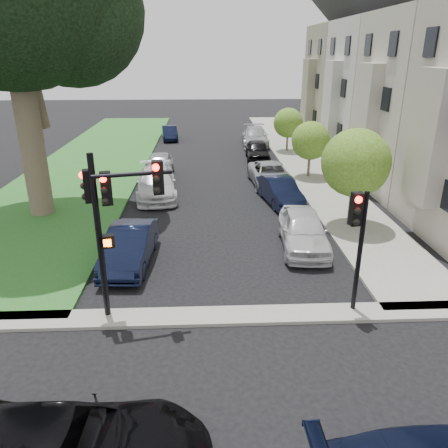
{
  "coord_description": "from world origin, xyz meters",
  "views": [
    {
      "loc": [
        -0.66,
        -9.72,
        7.83
      ],
      "look_at": [
        0.0,
        5.0,
        2.0
      ],
      "focal_mm": 35.0,
      "sensor_mm": 36.0,
      "label": 1
    }
  ],
  "objects_px": {
    "car_parked_1": "(280,191)",
    "car_parked_4": "(255,137)",
    "small_tree_b": "(311,141)",
    "car_parked_0": "(303,230)",
    "small_tree_a": "(356,163)",
    "car_parked_2": "(271,175)",
    "traffic_signal_secondary": "(358,231)",
    "car_parked_7": "(160,165)",
    "traffic_signal_main": "(111,209)",
    "car_parked_6": "(156,183)",
    "small_tree_c": "(288,123)",
    "car_parked_5": "(130,246)",
    "car_parked_9": "(170,133)",
    "car_parked_3": "(258,150)"
  },
  "relations": [
    {
      "from": "car_parked_1",
      "to": "car_parked_4",
      "type": "bearing_deg",
      "value": 78.6
    },
    {
      "from": "small_tree_b",
      "to": "car_parked_1",
      "type": "distance_m",
      "value": 6.11
    },
    {
      "from": "car_parked_0",
      "to": "car_parked_1",
      "type": "height_order",
      "value": "car_parked_0"
    },
    {
      "from": "small_tree_a",
      "to": "car_parked_2",
      "type": "height_order",
      "value": "small_tree_a"
    },
    {
      "from": "traffic_signal_secondary",
      "to": "car_parked_7",
      "type": "xyz_separation_m",
      "value": [
        -7.59,
        16.83,
        -2.05
      ]
    },
    {
      "from": "traffic_signal_main",
      "to": "car_parked_6",
      "type": "height_order",
      "value": "traffic_signal_main"
    },
    {
      "from": "small_tree_c",
      "to": "car_parked_5",
      "type": "distance_m",
      "value": 22.59
    },
    {
      "from": "car_parked_7",
      "to": "car_parked_6",
      "type": "bearing_deg",
      "value": -90.21
    },
    {
      "from": "car_parked_7",
      "to": "car_parked_9",
      "type": "xyz_separation_m",
      "value": [
        -0.28,
        13.12,
        -0.13
      ]
    },
    {
      "from": "car_parked_4",
      "to": "traffic_signal_main",
      "type": "bearing_deg",
      "value": -101.75
    },
    {
      "from": "car_parked_0",
      "to": "car_parked_2",
      "type": "relative_size",
      "value": 0.93
    },
    {
      "from": "small_tree_a",
      "to": "car_parked_0",
      "type": "distance_m",
      "value": 4.25
    },
    {
      "from": "car_parked_0",
      "to": "car_parked_4",
      "type": "height_order",
      "value": "car_parked_4"
    },
    {
      "from": "small_tree_c",
      "to": "car_parked_2",
      "type": "bearing_deg",
      "value": -106.01
    },
    {
      "from": "small_tree_a",
      "to": "small_tree_b",
      "type": "relative_size",
      "value": 1.26
    },
    {
      "from": "car_parked_5",
      "to": "car_parked_1",
      "type": "bearing_deg",
      "value": 48.03
    },
    {
      "from": "car_parked_1",
      "to": "small_tree_a",
      "type": "bearing_deg",
      "value": -62.37
    },
    {
      "from": "car_parked_7",
      "to": "car_parked_4",
      "type": "bearing_deg",
      "value": 50.12
    },
    {
      "from": "small_tree_c",
      "to": "car_parked_9",
      "type": "xyz_separation_m",
      "value": [
        -10.17,
        5.94,
        -1.77
      ]
    },
    {
      "from": "traffic_signal_secondary",
      "to": "car_parked_1",
      "type": "bearing_deg",
      "value": 92.5
    },
    {
      "from": "car_parked_2",
      "to": "car_parked_6",
      "type": "xyz_separation_m",
      "value": [
        -6.9,
        -1.91,
        0.09
      ]
    },
    {
      "from": "traffic_signal_secondary",
      "to": "car_parked_6",
      "type": "relative_size",
      "value": 0.74
    },
    {
      "from": "car_parked_0",
      "to": "car_parked_3",
      "type": "height_order",
      "value": "car_parked_0"
    },
    {
      "from": "small_tree_a",
      "to": "car_parked_6",
      "type": "bearing_deg",
      "value": 152.0
    },
    {
      "from": "small_tree_b",
      "to": "small_tree_c",
      "type": "relative_size",
      "value": 1.03
    },
    {
      "from": "small_tree_b",
      "to": "car_parked_7",
      "type": "xyz_separation_m",
      "value": [
        -9.89,
        0.81,
        -1.7
      ]
    },
    {
      "from": "traffic_signal_secondary",
      "to": "car_parked_9",
      "type": "relative_size",
      "value": 1.04
    },
    {
      "from": "small_tree_a",
      "to": "car_parked_5",
      "type": "xyz_separation_m",
      "value": [
        -9.85,
        -3.52,
        -2.36
      ]
    },
    {
      "from": "car_parked_9",
      "to": "car_parked_5",
      "type": "bearing_deg",
      "value": -96.81
    },
    {
      "from": "car_parked_2",
      "to": "car_parked_7",
      "type": "relative_size",
      "value": 1.12
    },
    {
      "from": "small_tree_a",
      "to": "car_parked_9",
      "type": "relative_size",
      "value": 1.2
    },
    {
      "from": "car_parked_0",
      "to": "car_parked_6",
      "type": "xyz_separation_m",
      "value": [
        -6.94,
        7.43,
        -0.01
      ]
    },
    {
      "from": "traffic_signal_main",
      "to": "car_parked_7",
      "type": "height_order",
      "value": "traffic_signal_main"
    },
    {
      "from": "small_tree_c",
      "to": "car_parked_7",
      "type": "xyz_separation_m",
      "value": [
        -9.89,
        -7.18,
        -1.64
      ]
    },
    {
      "from": "traffic_signal_secondary",
      "to": "car_parked_2",
      "type": "relative_size",
      "value": 0.8
    },
    {
      "from": "small_tree_b",
      "to": "car_parked_5",
      "type": "distance_m",
      "value": 15.83
    },
    {
      "from": "car_parked_4",
      "to": "car_parked_6",
      "type": "distance_m",
      "value": 16.17
    },
    {
      "from": "car_parked_2",
      "to": "car_parked_9",
      "type": "height_order",
      "value": "car_parked_2"
    },
    {
      "from": "traffic_signal_secondary",
      "to": "car_parked_4",
      "type": "xyz_separation_m",
      "value": [
        -0.06,
        26.82,
        -2.02
      ]
    },
    {
      "from": "car_parked_2",
      "to": "car_parked_5",
      "type": "distance_m",
      "value": 12.72
    },
    {
      "from": "car_parked_3",
      "to": "car_parked_7",
      "type": "bearing_deg",
      "value": -145.46
    },
    {
      "from": "small_tree_c",
      "to": "car_parked_7",
      "type": "height_order",
      "value": "small_tree_c"
    },
    {
      "from": "small_tree_a",
      "to": "car_parked_9",
      "type": "height_order",
      "value": "small_tree_a"
    },
    {
      "from": "small_tree_a",
      "to": "small_tree_b",
      "type": "bearing_deg",
      "value": 90.0
    },
    {
      "from": "small_tree_b",
      "to": "car_parked_6",
      "type": "bearing_deg",
      "value": -159.55
    },
    {
      "from": "small_tree_a",
      "to": "car_parked_2",
      "type": "relative_size",
      "value": 0.93
    },
    {
      "from": "car_parked_1",
      "to": "car_parked_7",
      "type": "height_order",
      "value": "car_parked_7"
    },
    {
      "from": "car_parked_7",
      "to": "small_tree_a",
      "type": "bearing_deg",
      "value": -46.93
    },
    {
      "from": "car_parked_1",
      "to": "car_parked_4",
      "type": "relative_size",
      "value": 0.78
    },
    {
      "from": "car_parked_3",
      "to": "car_parked_6",
      "type": "xyz_separation_m",
      "value": [
        -6.9,
        -8.87,
        0.05
      ]
    }
  ]
}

